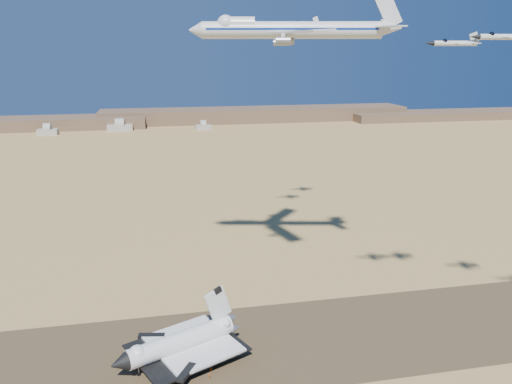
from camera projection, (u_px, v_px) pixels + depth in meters
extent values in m
plane|color=#AE884D|center=(224.00, 349.00, 159.21)|extent=(1200.00, 1200.00, 0.00)
cube|color=#4F3F27|center=(224.00, 349.00, 159.20)|extent=(600.00, 50.00, 0.06)
cube|color=brown|center=(256.00, 114.00, 689.46)|extent=(420.00, 60.00, 18.00)
cube|color=brown|center=(451.00, 115.00, 715.58)|extent=(300.00, 60.00, 11.00)
cube|color=#BCB6A7|center=(48.00, 132.00, 575.25)|extent=(22.00, 14.00, 6.50)
cube|color=#BCB6A7|center=(120.00, 128.00, 604.56)|extent=(30.00, 15.00, 7.50)
cube|color=#BCB6A7|center=(203.00, 127.00, 614.50)|extent=(19.00, 12.50, 5.50)
cylinder|color=silver|center=(180.00, 341.00, 151.91)|extent=(33.22, 19.39, 5.92)
cone|color=black|center=(119.00, 364.00, 141.05)|extent=(6.66, 7.08, 5.62)
sphere|color=silver|center=(137.00, 354.00, 143.93)|extent=(5.49, 5.49, 5.49)
cube|color=silver|center=(193.00, 344.00, 154.96)|extent=(31.66, 32.70, 0.95)
cube|color=black|center=(187.00, 347.00, 153.89)|extent=(39.35, 36.21, 0.53)
cube|color=silver|center=(218.00, 304.00, 157.46)|extent=(9.22, 4.73, 12.17)
cylinder|color=gray|center=(139.00, 371.00, 145.41)|extent=(0.38, 0.38, 3.38)
cylinder|color=black|center=(139.00, 374.00, 145.70)|extent=(1.25, 0.91, 1.16)
cylinder|color=gray|center=(207.00, 356.00, 152.63)|extent=(0.38, 0.38, 3.38)
cylinder|color=black|center=(207.00, 359.00, 152.93)|extent=(1.25, 0.91, 1.16)
cylinder|color=gray|center=(191.00, 340.00, 160.87)|extent=(0.38, 0.38, 3.38)
cylinder|color=black|center=(191.00, 343.00, 161.16)|extent=(1.25, 0.91, 1.16)
cylinder|color=silver|center=(292.00, 30.00, 173.37)|extent=(62.24, 18.72, 5.87)
cone|color=silver|center=(196.00, 30.00, 173.68)|extent=(5.71, 6.70, 5.87)
sphere|color=silver|center=(226.00, 24.00, 173.01)|extent=(6.05, 6.05, 6.05)
cube|color=silver|center=(300.00, 32.00, 159.51)|extent=(15.52, 28.73, 0.64)
cube|color=silver|center=(294.00, 35.00, 187.78)|extent=(24.02, 26.39, 0.64)
cube|color=silver|center=(391.00, 26.00, 167.06)|extent=(7.92, 11.16, 0.46)
cube|color=silver|center=(383.00, 28.00, 178.55)|extent=(10.50, 10.87, 0.46)
cube|color=silver|center=(388.00, 9.00, 171.20)|extent=(10.36, 2.80, 13.11)
cylinder|color=gray|center=(287.00, 41.00, 166.47)|extent=(4.98, 3.29, 2.39)
cylinder|color=gray|center=(283.00, 41.00, 158.53)|extent=(4.98, 3.29, 2.39)
cylinder|color=gray|center=(285.00, 42.00, 182.37)|extent=(4.98, 3.29, 2.39)
cylinder|color=gray|center=(279.00, 43.00, 190.34)|extent=(4.98, 3.29, 2.39)
imported|color=#E7530D|center=(209.00, 376.00, 144.32)|extent=(0.62, 0.72, 1.67)
imported|color=#E7530D|center=(208.00, 363.00, 150.56)|extent=(0.59, 0.88, 1.68)
imported|color=#E7530D|center=(211.00, 369.00, 147.46)|extent=(1.24, 1.09, 1.90)
cylinder|color=silver|center=(455.00, 43.00, 132.85)|extent=(11.81, 2.82, 1.37)
cone|color=black|center=(430.00, 43.00, 132.34)|extent=(2.68, 1.58, 1.27)
sphere|color=black|center=(445.00, 41.00, 132.51)|extent=(1.37, 1.37, 1.37)
cube|color=silver|center=(459.00, 44.00, 132.97)|extent=(4.37, 8.19, 0.24)
cube|color=silver|center=(473.00, 43.00, 133.20)|extent=(2.74, 5.12, 0.20)
cube|color=silver|center=(474.00, 38.00, 132.85)|extent=(2.97, 0.61, 3.31)
cylinder|color=silver|center=(503.00, 37.00, 132.29)|extent=(13.03, 2.96, 1.51)
cone|color=black|center=(475.00, 37.00, 131.64)|extent=(2.94, 1.71, 1.40)
sphere|color=black|center=(491.00, 35.00, 131.87)|extent=(1.51, 1.51, 1.51)
cube|color=silver|center=(507.00, 38.00, 132.43)|extent=(4.72, 9.00, 0.27)
cylinder|color=silver|center=(304.00, 24.00, 218.91)|extent=(12.36, 1.87, 1.44)
cone|color=black|center=(288.00, 23.00, 217.75)|extent=(2.71, 1.43, 1.33)
sphere|color=black|center=(297.00, 22.00, 218.29)|extent=(1.44, 1.44, 1.44)
cube|color=silver|center=(306.00, 24.00, 219.13)|extent=(3.88, 8.33, 0.26)
cube|color=silver|center=(315.00, 24.00, 219.72)|extent=(2.44, 5.21, 0.21)
cube|color=silver|center=(316.00, 20.00, 219.37)|extent=(3.11, 0.37, 3.47)
cylinder|color=silver|center=(320.00, 37.00, 242.75)|extent=(13.19, 2.24, 1.53)
cone|color=black|center=(305.00, 37.00, 241.65)|extent=(2.92, 1.57, 1.42)
sphere|color=black|center=(314.00, 36.00, 242.15)|extent=(1.53, 1.53, 1.53)
cube|color=silver|center=(323.00, 37.00, 242.96)|extent=(4.29, 8.95, 0.27)
cube|color=silver|center=(331.00, 37.00, 243.52)|extent=(2.70, 5.59, 0.22)
cube|color=silver|center=(332.00, 33.00, 243.14)|extent=(3.32, 0.45, 3.70)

